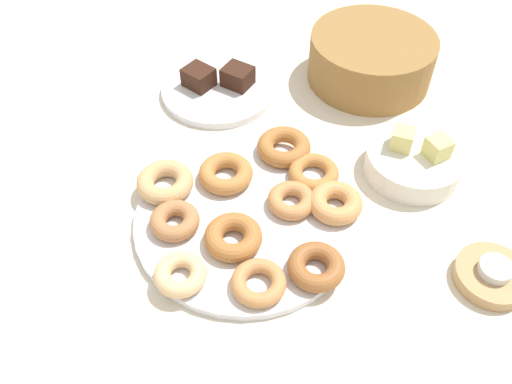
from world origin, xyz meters
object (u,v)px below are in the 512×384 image
at_px(donut_6, 291,200).
at_px(brownie_near, 199,77).
at_px(donut_8, 175,221).
at_px(melon_chunk_right, 438,148).
at_px(donut_1, 284,147).
at_px(donut_4, 226,173).
at_px(donut_2, 233,237).
at_px(donut_5, 335,203).
at_px(candle_holder, 491,276).
at_px(donut_10, 314,173).
at_px(donut_0, 165,182).
at_px(donut_3, 316,267).
at_px(fruit_bowl, 413,162).
at_px(donut_plate, 246,219).
at_px(cake_plate, 218,90).
at_px(donut_9, 259,283).
at_px(basket, 371,58).
at_px(brownie_far, 238,76).
at_px(melon_chunk_left, 402,139).
at_px(tealight, 496,269).

relative_size(donut_6, brownie_near, 1.41).
height_order(donut_8, melon_chunk_right, melon_chunk_right).
relative_size(donut_1, donut_4, 1.03).
bearing_deg(donut_2, brownie_near, 135.61).
bearing_deg(donut_1, donut_5, -24.74).
bearing_deg(candle_holder, donut_10, 176.03).
bearing_deg(donut_0, melon_chunk_right, 40.06).
height_order(donut_3, fruit_bowl, fruit_bowl).
distance_m(donut_10, fruit_bowl, 0.18).
bearing_deg(donut_1, donut_3, -47.14).
distance_m(donut_plate, cake_plate, 0.34).
bearing_deg(donut_1, donut_plate, -80.31).
height_order(donut_plate, donut_3, donut_3).
bearing_deg(cake_plate, donut_1, -22.52).
bearing_deg(brownie_near, donut_6, -27.56).
distance_m(donut_4, donut_10, 0.15).
distance_m(donut_2, melon_chunk_right, 0.38).
bearing_deg(brownie_near, cake_plate, 26.57).
height_order(donut_9, basket, basket).
xyz_separation_m(donut_8, melon_chunk_right, (0.29, 0.35, 0.03)).
bearing_deg(donut_6, brownie_far, 140.43).
xyz_separation_m(donut_4, fruit_bowl, (0.25, 0.21, -0.01)).
bearing_deg(cake_plate, melon_chunk_left, 1.81).
height_order(donut_8, brownie_far, brownie_far).
bearing_deg(donut_0, donut_9, -17.00).
distance_m(donut_8, basket, 0.54).
bearing_deg(candle_holder, donut_9, -142.41).
distance_m(melon_chunk_left, melon_chunk_right, 0.06).
distance_m(donut_3, brownie_far, 0.47).
bearing_deg(tealight, candle_holder, 0.00).
bearing_deg(donut_10, melon_chunk_left, 50.90).
height_order(donut_6, melon_chunk_left, melon_chunk_left).
distance_m(donut_3, donut_8, 0.23).
height_order(donut_plate, donut_2, donut_2).
height_order(donut_5, brownie_far, brownie_far).
distance_m(donut_9, tealight, 0.34).
xyz_separation_m(donut_1, brownie_far, (-0.18, 0.12, 0.01)).
height_order(donut_1, cake_plate, donut_1).
bearing_deg(donut_9, donut_3, 51.19).
bearing_deg(brownie_far, donut_0, -77.84).
bearing_deg(donut_1, melon_chunk_left, 29.84).
bearing_deg(donut_2, candle_holder, 25.51).
bearing_deg(brownie_near, donut_8, -57.85).
bearing_deg(donut_plate, basket, 90.96).
bearing_deg(melon_chunk_right, donut_4, -141.60).
distance_m(donut_4, melon_chunk_right, 0.36).
bearing_deg(cake_plate, donut_3, -35.48).
distance_m(donut_1, donut_6, 0.12).
bearing_deg(fruit_bowl, donut_2, -117.42).
xyz_separation_m(donut_5, basket, (-0.12, 0.37, 0.02)).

